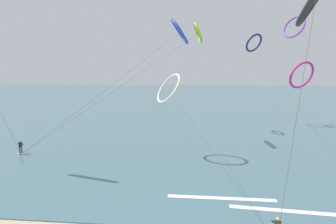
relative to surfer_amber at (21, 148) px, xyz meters
name	(u,v)px	position (x,y,z in m)	size (l,w,h in m)	color
sea_water	(185,96)	(18.27, 86.38, -0.78)	(400.00, 200.00, 0.08)	#476B75
surfer_amber	(21,148)	(0.00, 0.00, 0.00)	(1.40, 0.62, 1.70)	orange
kite_lime	(198,33)	(22.03, 16.21, 15.98)	(23.03, 18.13, 18.61)	#8CC62D
kite_ivory	(169,88)	(18.40, 0.78, 7.43)	(9.84, 17.74, 10.04)	silver
kite_violet	(294,27)	(44.57, 34.41, 19.72)	(4.98, 48.15, 23.16)	purple
kite_magenta	(302,75)	(41.85, 21.81, 8.83)	(5.95, 37.53, 12.30)	#CC288E
kite_cobalt	(180,32)	(19.27, 8.66, 15.05)	(20.68, 10.81, 17.74)	#2647B7
kite_navy	(254,43)	(32.88, 22.32, 14.89)	(4.34, 35.14, 17.46)	navy
wave_crest_mid	(305,213)	(29.29, -11.03, -0.76)	(10.67, 0.50, 0.12)	white
wave_crest_far	(221,199)	(23.50, -9.43, -0.76)	(8.60, 0.50, 0.12)	white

